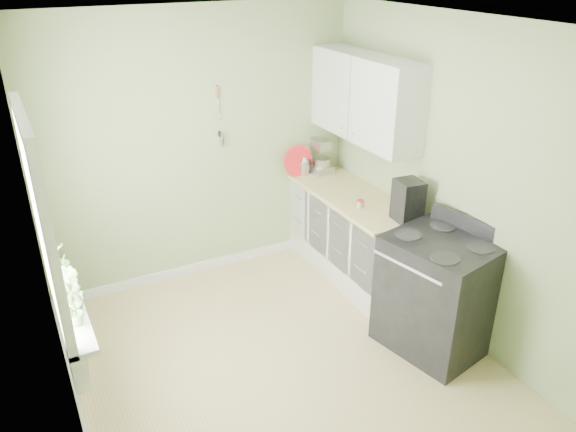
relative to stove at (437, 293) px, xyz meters
name	(u,v)px	position (x,y,z in m)	size (l,w,h in m)	color
floor	(285,368)	(-1.28, 0.31, -0.52)	(3.20, 3.60, 0.02)	tan
ceiling	(284,22)	(-1.28, 0.31, 2.20)	(3.20, 3.60, 0.02)	white
wall_back	(200,149)	(-1.28, 2.12, 0.84)	(3.20, 0.02, 2.70)	#A0B37A
wall_left	(48,274)	(-2.89, 0.31, 0.84)	(0.02, 3.60, 2.70)	#A0B37A
wall_right	(454,181)	(0.33, 0.31, 0.84)	(0.02, 3.60, 2.70)	#A0B37A
base_cabinets	(352,237)	(0.02, 1.31, -0.08)	(0.60, 1.60, 0.87)	white
countertop	(354,197)	(0.01, 1.31, 0.38)	(0.64, 1.60, 0.04)	beige
upper_cabinets	(365,97)	(0.15, 1.41, 1.34)	(0.35, 1.40, 0.80)	white
window	(41,224)	(-2.86, 0.61, 1.04)	(0.06, 1.14, 1.44)	white
window_sill	(71,309)	(-2.79, 0.61, 0.37)	(0.18, 1.14, 0.04)	white
radiator	(75,352)	(-2.82, 0.56, 0.04)	(0.12, 0.50, 0.35)	white
wall_utensils	(219,126)	(-1.08, 2.09, 1.05)	(0.02, 0.14, 0.58)	beige
stove	(437,293)	(0.00, 0.00, 0.00)	(0.88, 0.95, 1.14)	black
stand_mixer	(318,156)	(0.03, 2.05, 0.58)	(0.22, 0.36, 0.42)	#B2B2B7
kettle	(304,166)	(-0.16, 2.03, 0.50)	(0.19, 0.11, 0.20)	silver
coffee_maker	(408,202)	(0.11, 0.61, 0.58)	(0.24, 0.26, 0.38)	black
red_tray	(298,161)	(-0.23, 2.03, 0.57)	(0.34, 0.34, 0.02)	red
jar	(360,204)	(-0.10, 1.03, 0.44)	(0.07, 0.07, 0.07)	#B6A98D
plant_a	(74,305)	(-2.78, 0.37, 0.54)	(0.16, 0.11, 0.31)	#456732
plant_b	(69,292)	(-2.78, 0.53, 0.55)	(0.18, 0.15, 0.33)	#456732
plant_c	(59,260)	(-2.78, 1.06, 0.52)	(0.15, 0.15, 0.27)	#456732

